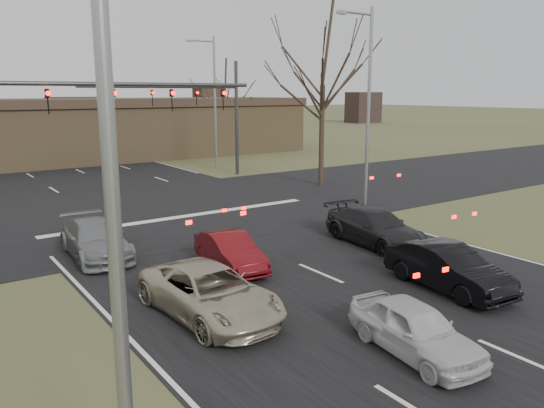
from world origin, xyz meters
The scene contains 17 objects.
ground centered at (0.00, 0.00, 0.00)m, with size 360.00×360.00×0.00m, color #44502A.
road_main centered at (0.00, 60.00, 0.01)m, with size 14.00×300.00×0.02m, color black.
road_cross centered at (0.00, 15.00, 0.01)m, with size 200.00×14.00×0.02m, color black.
building centered at (2.00, 38.00, 2.67)m, with size 42.40×10.40×5.30m.
mast_arm_near centered at (-5.23, 13.00, 5.07)m, with size 12.12×0.24×8.00m.
mast_arm_far centered at (6.18, 23.00, 5.02)m, with size 11.12×0.24×8.00m.
streetlight_left centered at (-8.82, -4.00, 5.59)m, with size 2.34×0.25×10.00m.
streetlight_right_near centered at (8.82, 10.00, 5.59)m, with size 2.34×0.25×10.00m.
streetlight_right_far centered at (9.32, 27.00, 5.59)m, with size 2.34×0.25×10.00m.
tree_right_near centered at (11.00, 16.00, 8.90)m, with size 6.90×6.90×11.50m.
tree_right_far centered at (15.00, 35.00, 6.96)m, with size 5.40×5.40×9.00m.
car_silver_suv centered at (-4.57, 2.14, 0.67)m, with size 2.22×4.81×1.34m, color #B3AA91.
car_white_sedan centered at (-1.75, -2.39, 0.61)m, with size 1.44×3.57×1.22m, color silver.
car_black_hatch centered at (2.25, -0.27, 0.68)m, with size 1.45×4.15×1.37m, color black.
car_charcoal_sedan centered at (4.00, 4.44, 0.69)m, with size 1.94×4.76×1.38m, color black.
car_grey_ahead centered at (-5.47, 9.11, 0.66)m, with size 1.85×4.56×1.32m, color gray.
car_red_ahead centered at (-2.16, 5.16, 0.61)m, with size 1.29×3.69×1.22m, color #5C0D11.
Camera 1 is at (-10.83, -9.68, 5.88)m, focal length 35.00 mm.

